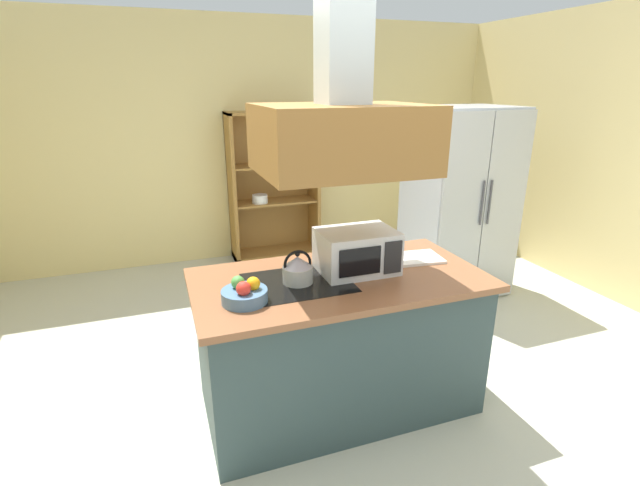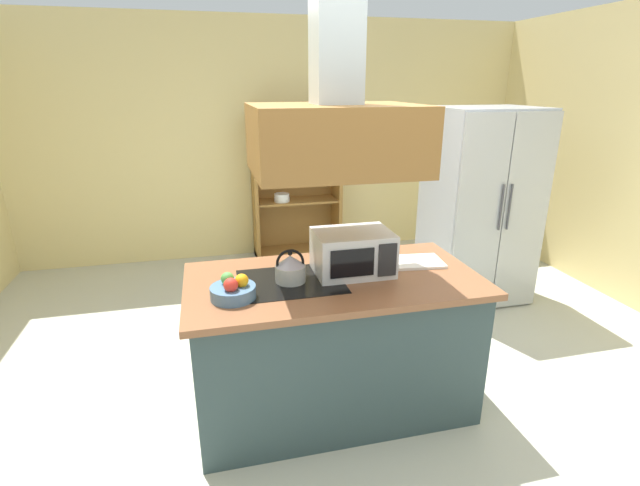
# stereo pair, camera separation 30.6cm
# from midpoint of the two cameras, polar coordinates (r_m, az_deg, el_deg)

# --- Properties ---
(ground_plane) EXTENTS (7.80, 7.80, 0.00)m
(ground_plane) POSITION_cam_midpoint_polar(r_m,az_deg,el_deg) (3.33, 1.33, -17.85)
(ground_plane) COLOR beige
(wall_back) EXTENTS (6.00, 0.12, 2.70)m
(wall_back) POSITION_cam_midpoint_polar(r_m,az_deg,el_deg) (5.61, -9.87, 12.12)
(wall_back) COLOR #EAD38B
(wall_back) RESTS_ON ground
(kitchen_island) EXTENTS (1.75, 0.91, 0.90)m
(kitchen_island) POSITION_cam_midpoint_polar(r_m,az_deg,el_deg) (2.99, -0.68, -12.09)
(kitchen_island) COLOR #314547
(kitchen_island) RESTS_ON ground
(range_hood) EXTENTS (0.90, 0.70, 1.17)m
(range_hood) POSITION_cam_midpoint_polar(r_m,az_deg,el_deg) (2.57, -0.80, 14.83)
(range_hood) COLOR olive
(refrigerator) EXTENTS (0.90, 0.77, 1.80)m
(refrigerator) POSITION_cam_midpoint_polar(r_m,az_deg,el_deg) (4.68, 14.84, 4.80)
(refrigerator) COLOR #B3BAC4
(refrigerator) RESTS_ON ground
(dish_cabinet) EXTENTS (1.02, 0.40, 1.70)m
(dish_cabinet) POSITION_cam_midpoint_polar(r_m,az_deg,el_deg) (5.53, -7.34, 5.83)
(dish_cabinet) COLOR olive
(dish_cabinet) RESTS_ON ground
(kettle) EXTENTS (0.18, 0.18, 0.20)m
(kettle) POSITION_cam_midpoint_polar(r_m,az_deg,el_deg) (2.69, -6.02, -3.29)
(kettle) COLOR beige
(kettle) RESTS_ON kitchen_island
(cutting_board) EXTENTS (0.36, 0.28, 0.02)m
(cutting_board) POSITION_cam_midpoint_polar(r_m,az_deg,el_deg) (3.09, 8.76, -1.90)
(cutting_board) COLOR white
(cutting_board) RESTS_ON kitchen_island
(microwave) EXTENTS (0.46, 0.35, 0.26)m
(microwave) POSITION_cam_midpoint_polar(r_m,az_deg,el_deg) (2.83, 1.44, -1.05)
(microwave) COLOR silver
(microwave) RESTS_ON kitchen_island
(fruit_bowl) EXTENTS (0.24, 0.24, 0.14)m
(fruit_bowl) POSITION_cam_midpoint_polar(r_m,az_deg,el_deg) (2.52, -12.69, -6.14)
(fruit_bowl) COLOR #4C7299
(fruit_bowl) RESTS_ON kitchen_island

